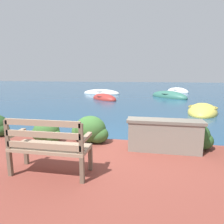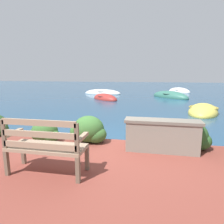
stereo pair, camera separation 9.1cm
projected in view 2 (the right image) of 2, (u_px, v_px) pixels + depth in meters
The scene contains 12 objects.
ground_plane at pixel (114, 148), 4.92m from camera, with size 80.00×80.00×0.00m.
park_bench at pixel (45, 145), 3.11m from camera, with size 1.25×0.48×0.93m.
stone_wall at pixel (162, 135), 4.07m from camera, with size 1.52×0.39×0.67m.
hedge_clump_left at pixel (45, 132), 4.71m from camera, with size 0.76×0.55×0.52m.
hedge_clump_centre at pixel (88, 131), 4.67m from camera, with size 0.91×0.65×0.62m.
hedge_clump_right at pixel (145, 136), 4.45m from camera, with size 0.70×0.51×0.48m.
hedge_clump_far_right at pixel (191, 137), 4.26m from camera, with size 0.85×0.61×0.58m.
rowboat_nearest at pixel (203, 112), 9.18m from camera, with size 1.93×2.84×0.78m.
rowboat_mid at pixel (105, 99), 14.12m from camera, with size 2.52×2.45×0.73m.
rowboat_far at pixel (170, 97), 15.25m from camera, with size 3.08×3.13×0.89m.
rowboat_outer at pixel (103, 93), 17.91m from camera, with size 3.43×1.48×0.77m.
rowboat_distant at pixel (179, 92), 19.25m from camera, with size 2.31×2.21×0.86m.
Camera 2 is at (0.87, -4.59, 1.80)m, focal length 32.00 mm.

